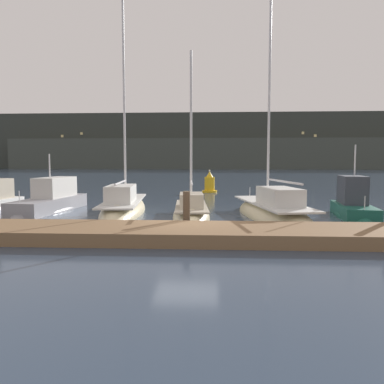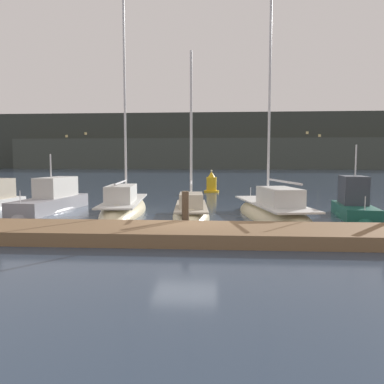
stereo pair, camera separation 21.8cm
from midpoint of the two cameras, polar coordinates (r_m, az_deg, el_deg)
The scene contains 10 objects.
ground_plane at distance 14.63m, azimuth -0.60°, elevation -5.95°, with size 400.00×400.00×0.00m, color #2D3D51.
dock at distance 13.01m, azimuth -1.16°, elevation -6.31°, with size 40.59×2.80×0.45m, color brown.
mooring_pile_2 at distance 14.54m, azimuth -0.59°, elevation -2.92°, with size 0.28×0.28×1.55m, color #4C3D2D.
motorboat_berth_3 at distance 21.72m, azimuth -20.32°, elevation -1.81°, with size 2.44×6.43×3.56m.
sailboat_berth_4 at distance 20.07m, azimuth -9.97°, elevation -2.64°, with size 2.94×8.64×13.40m.
sailboat_berth_5 at distance 18.05m, azimuth 0.21°, elevation -3.51°, with size 2.19×6.08×8.70m.
sailboat_berth_6 at distance 18.36m, azimuth 12.49°, elevation -3.38°, with size 3.82×8.59×13.46m.
motorboat_berth_7 at distance 19.73m, azimuth 23.74°, elevation -2.59°, with size 2.20×4.79×4.09m.
channel_buoy at distance 32.06m, azimuth 3.18°, elevation 1.23°, with size 1.29×1.29×1.93m.
hillside_backdrop at distance 125.29m, azimuth 4.21°, elevation 7.35°, with size 240.00×23.00×17.76m.
Camera 2 is at (1.25, -14.32, 2.75)m, focal length 35.00 mm.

